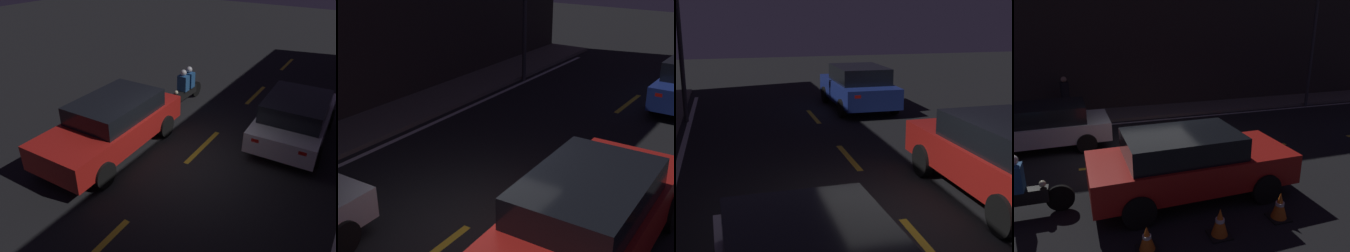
{
  "view_description": "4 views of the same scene",
  "coord_description": "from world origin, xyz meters",
  "views": [
    {
      "loc": [
        6.36,
        3.53,
        5.19
      ],
      "look_at": [
        0.33,
        -0.36,
        1.21
      ],
      "focal_mm": 35.0,
      "sensor_mm": 36.0,
      "label": 1
    },
    {
      "loc": [
        -5.45,
        -4.5,
        4.79
      ],
      "look_at": [
        2.0,
        0.52,
        1.15
      ],
      "focal_mm": 50.0,
      "sensor_mm": 36.0,
      "label": 2
    },
    {
      "loc": [
        -6.77,
        2.75,
        3.43
      ],
      "look_at": [
        1.91,
        0.52,
        1.19
      ],
      "focal_mm": 50.0,
      "sensor_mm": 36.0,
      "label": 3
    },
    {
      "loc": [
        -1.74,
        -8.55,
        3.86
      ],
      "look_at": [
        0.86,
        -0.26,
        1.05
      ],
      "focal_mm": 35.0,
      "sensor_mm": 36.0,
      "label": 4
    }
  ],
  "objects": [
    {
      "name": "ground_plane",
      "position": [
        0.0,
        0.0,
        0.0
      ],
      "size": [
        56.0,
        56.0,
        0.0
      ],
      "primitive_type": "plane",
      "color": "black"
    },
    {
      "name": "taxi_red",
      "position": [
        0.44,
        -2.12,
        0.82
      ],
      "size": [
        4.61,
        2.09,
        1.53
      ],
      "rotation": [
        0.0,
        0.0,
        0.03
      ],
      "color": "red",
      "rests_on": "ground"
    },
    {
      "name": "lane_dash_e",
      "position": [
        8.0,
        0.0,
        0.0
      ],
      "size": [
        2.0,
        0.14,
        0.01
      ],
      "color": "gold",
      "rests_on": "ground"
    },
    {
      "name": "lane_dash_d",
      "position": [
        3.5,
        0.0,
        0.0
      ],
      "size": [
        2.0,
        0.14,
        0.01
      ],
      "color": "gold",
      "rests_on": "ground"
    }
  ]
}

